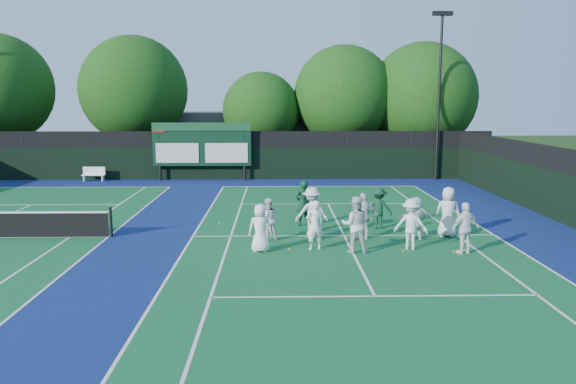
{
  "coord_description": "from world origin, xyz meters",
  "views": [
    {
      "loc": [
        -2.47,
        -18.8,
        4.85
      ],
      "look_at": [
        -2.0,
        3.0,
        1.3
      ],
      "focal_mm": 35.0,
      "sensor_mm": 36.0,
      "label": 1
    }
  ],
  "objects": [
    {
      "name": "player_back_1",
      "position": [
        -1.19,
        0.81,
        0.91
      ],
      "size": [
        1.26,
        0.83,
        1.82
      ],
      "primitive_type": "imported",
      "rotation": [
        0.0,
        0.0,
        3.27
      ],
      "color": "silver",
      "rests_on": "ground"
    },
    {
      "name": "player_front_1",
      "position": [
        -1.2,
        -0.86,
        0.82
      ],
      "size": [
        0.68,
        0.53,
        1.65
      ],
      "primitive_type": "imported",
      "rotation": [
        0.0,
        0.0,
        3.39
      ],
      "color": "white",
      "rests_on": "ground"
    },
    {
      "name": "coach_left",
      "position": [
        -1.42,
        2.73,
        0.89
      ],
      "size": [
        0.77,
        0.66,
        1.79
      ],
      "primitive_type": "imported",
      "rotation": [
        0.0,
        0.0,
        3.57
      ],
      "color": "#0F3821",
      "rests_on": "ground"
    },
    {
      "name": "player_back_2",
      "position": [
        0.62,
        0.51,
        0.83
      ],
      "size": [
        1.03,
        0.55,
        1.66
      ],
      "primitive_type": "imported",
      "rotation": [
        0.0,
        0.0,
        3.29
      ],
      "color": "white",
      "rests_on": "ground"
    },
    {
      "name": "player_back_3",
      "position": [
        2.43,
        0.37,
        0.77
      ],
      "size": [
        1.49,
        1.0,
        1.54
      ],
      "primitive_type": "imported",
      "rotation": [
        0.0,
        0.0,
        3.56
      ],
      "color": "white",
      "rests_on": "ground"
    },
    {
      "name": "tree_d",
      "position": [
        2.28,
        19.58,
        5.03
      ],
      "size": [
        6.73,
        6.73,
        8.57
      ],
      "color": "black",
      "rests_on": "ground"
    },
    {
      "name": "player_back_0",
      "position": [
        -2.77,
        0.4,
        0.75
      ],
      "size": [
        0.9,
        0.82,
        1.5
      ],
      "primitive_type": "imported",
      "rotation": [
        0.0,
        0.0,
        3.57
      ],
      "color": "white",
      "rests_on": "ground"
    },
    {
      "name": "tree_a",
      "position": [
        -20.83,
        19.58,
        5.48
      ],
      "size": [
        7.2,
        7.2,
        9.27
      ],
      "color": "black",
      "rests_on": "ground"
    },
    {
      "name": "near_court",
      "position": [
        0.0,
        1.0,
        0.01
      ],
      "size": [
        11.05,
        23.85,
        0.01
      ],
      "color": "#125B2C",
      "rests_on": "ground"
    },
    {
      "name": "player_back_4",
      "position": [
        3.7,
        0.82,
        0.91
      ],
      "size": [
        0.98,
        0.73,
        1.81
      ],
      "primitive_type": "imported",
      "rotation": [
        0.0,
        0.0,
        2.96
      ],
      "color": "silver",
      "rests_on": "ground"
    },
    {
      "name": "tennis_ball_5",
      "position": [
        3.28,
        -1.35,
        0.03
      ],
      "size": [
        0.07,
        0.07,
        0.07
      ],
      "primitive_type": "sphere",
      "color": "#AACB17",
      "rests_on": "ground"
    },
    {
      "name": "player_front_2",
      "position": [
        0.07,
        -1.24,
        0.92
      ],
      "size": [
        0.96,
        0.79,
        1.85
      ],
      "primitive_type": "imported",
      "rotation": [
        0.0,
        0.0,
        3.04
      ],
      "color": "silver",
      "rests_on": "ground"
    },
    {
      "name": "court_apron",
      "position": [
        -6.0,
        1.0,
        0.0
      ],
      "size": [
        34.0,
        32.0,
        0.01
      ],
      "primitive_type": "cube",
      "color": "navy",
      "rests_on": "ground"
    },
    {
      "name": "scoreboard",
      "position": [
        -7.01,
        15.59,
        2.19
      ],
      "size": [
        6.0,
        0.21,
        3.55
      ],
      "color": "black",
      "rests_on": "ground"
    },
    {
      "name": "player_front_0",
      "position": [
        -2.98,
        -1.11,
        0.79
      ],
      "size": [
        0.78,
        0.51,
        1.58
      ],
      "primitive_type": "imported",
      "rotation": [
        0.0,
        0.0,
        3.13
      ],
      "color": "white",
      "rests_on": "ground"
    },
    {
      "name": "tennis_ball_3",
      "position": [
        -4.73,
        3.0,
        0.03
      ],
      "size": [
        0.07,
        0.07,
        0.07
      ],
      "primitive_type": "sphere",
      "color": "#AACB17",
      "rests_on": "ground"
    },
    {
      "name": "light_pole_right",
      "position": [
        7.5,
        15.7,
        6.3
      ],
      "size": [
        1.2,
        0.3,
        10.12
      ],
      "color": "black",
      "rests_on": "ground"
    },
    {
      "name": "ground",
      "position": [
        0.0,
        0.0,
        0.0
      ],
      "size": [
        120.0,
        120.0,
        0.0
      ],
      "primitive_type": "plane",
      "color": "#18330E",
      "rests_on": "ground"
    },
    {
      "name": "player_front_3",
      "position": [
        1.97,
        -0.87,
        0.84
      ],
      "size": [
        1.22,
        0.91,
        1.69
      ],
      "primitive_type": "imported",
      "rotation": [
        0.0,
        0.0,
        2.86
      ],
      "color": "white",
      "rests_on": "ground"
    },
    {
      "name": "tennis_ball_0",
      "position": [
        -2.04,
        -0.92,
        0.03
      ],
      "size": [
        0.07,
        0.07,
        0.07
      ],
      "primitive_type": "sphere",
      "color": "#AACB17",
      "rests_on": "ground"
    },
    {
      "name": "tennis_ball_2",
      "position": [
        1.65,
        -1.26,
        0.03
      ],
      "size": [
        0.07,
        0.07,
        0.07
      ],
      "primitive_type": "sphere",
      "color": "#AACB17",
      "rests_on": "ground"
    },
    {
      "name": "tennis_ball_1",
      "position": [
        1.46,
        3.79,
        0.03
      ],
      "size": [
        0.07,
        0.07,
        0.07
      ],
      "primitive_type": "sphere",
      "color": "#AACB17",
      "rests_on": "ground"
    },
    {
      "name": "bench",
      "position": [
        -13.59,
        15.36,
        0.47
      ],
      "size": [
        1.41,
        0.49,
        0.88
      ],
      "color": "white",
      "rests_on": "ground"
    },
    {
      "name": "tree_c",
      "position": [
        -3.31,
        19.58,
        4.05
      ],
      "size": [
        5.21,
        5.21,
        6.8
      ],
      "color": "black",
      "rests_on": "ground"
    },
    {
      "name": "tree_b",
      "position": [
        -11.81,
        19.58,
        5.38
      ],
      "size": [
        7.16,
        7.16,
        9.15
      ],
      "color": "black",
      "rests_on": "ground"
    },
    {
      "name": "back_fence",
      "position": [
        -6.0,
        16.0,
        1.36
      ],
      "size": [
        34.0,
        0.08,
        3.0
      ],
      "color": "black",
      "rests_on": "ground"
    },
    {
      "name": "coach_right",
      "position": [
        1.46,
        2.17,
        0.8
      ],
      "size": [
        1.1,
        0.72,
        1.59
      ],
      "primitive_type": "imported",
      "rotation": [
        0.0,
        0.0,
        3.01
      ],
      "color": "#103A23",
      "rests_on": "ground"
    },
    {
      "name": "clubhouse",
      "position": [
        -2.0,
        24.0,
        2.0
      ],
      "size": [
        18.0,
        6.0,
        4.0
      ],
      "primitive_type": "cube",
      "color": "#5A5A5F",
      "rests_on": "ground"
    },
    {
      "name": "tree_e",
      "position": [
        7.63,
        19.58,
        4.93
      ],
      "size": [
        7.31,
        7.31,
        8.78
      ],
      "color": "black",
      "rests_on": "ground"
    },
    {
      "name": "player_front_4",
      "position": [
        3.56,
        -1.48,
        0.84
      ],
      "size": [
        1.06,
        0.7,
        1.68
      ],
      "primitive_type": "imported",
      "rotation": [
        0.0,
        0.0,
        3.46
      ],
      "color": "white",
      "rests_on": "ground"
    }
  ]
}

